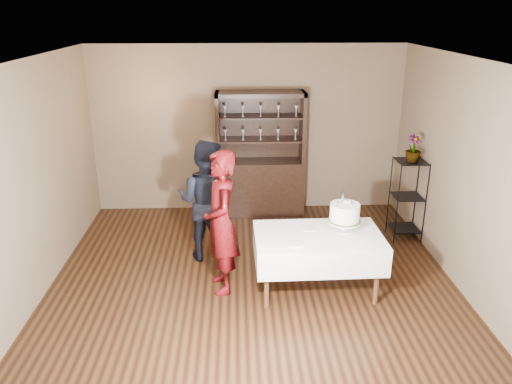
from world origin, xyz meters
TOP-DOWN VIEW (x-y plane):
  - floor at (0.00, 0.00)m, footprint 5.00×5.00m
  - ceiling at (0.00, 0.00)m, footprint 5.00×5.00m
  - back_wall at (0.00, 2.50)m, footprint 5.00×0.02m
  - wall_left at (-2.50, 0.00)m, footprint 0.02×5.00m
  - wall_right at (2.50, 0.00)m, footprint 0.02×5.00m
  - china_hutch at (0.20, 2.25)m, footprint 1.40×0.48m
  - plant_etagere at (2.28, 1.20)m, footprint 0.42×0.42m
  - cake_table at (0.76, -0.20)m, footprint 1.50×0.94m
  - woman at (-0.37, -0.11)m, footprint 0.52×0.70m
  - man at (-0.59, 0.71)m, footprint 0.95×0.83m
  - cake at (1.07, -0.12)m, footprint 0.39×0.39m
  - plate_near at (0.47, -0.45)m, footprint 0.24×0.24m
  - plate_far at (0.67, -0.06)m, footprint 0.20×0.20m
  - potted_plant at (2.27, 1.16)m, footprint 0.28×0.28m

SIDE VIEW (x-z plane):
  - floor at x=0.00m, z-range 0.00..0.00m
  - cake_table at x=0.76m, z-range 0.19..0.93m
  - plant_etagere at x=2.28m, z-range 0.05..1.25m
  - china_hutch at x=0.20m, z-range -0.34..1.66m
  - plate_near at x=0.47m, z-range 0.74..0.75m
  - plate_far at x=0.67m, z-range 0.74..0.75m
  - man at x=-0.59m, z-range 0.00..1.65m
  - woman at x=-0.37m, z-range 0.00..1.74m
  - cake at x=1.07m, z-range 0.68..1.22m
  - back_wall at x=0.00m, z-range 0.00..2.70m
  - wall_left at x=-2.50m, z-range 0.00..2.70m
  - wall_right at x=2.50m, z-range 0.00..2.70m
  - potted_plant at x=2.27m, z-range 1.19..1.56m
  - ceiling at x=0.00m, z-range 2.70..2.70m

